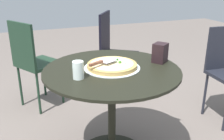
# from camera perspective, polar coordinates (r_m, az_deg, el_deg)

# --- Properties ---
(patio_table) EXTENTS (0.92, 0.92, 0.72)m
(patio_table) POSITION_cam_1_polar(r_m,az_deg,el_deg) (1.78, -0.04, -5.58)
(patio_table) COLOR black
(patio_table) RESTS_ON ground
(pizza_on_tray) EXTENTS (0.38, 0.38, 0.05)m
(pizza_on_tray) POSITION_cam_1_polar(r_m,az_deg,el_deg) (1.71, 0.01, 0.99)
(pizza_on_tray) COLOR silver
(pizza_on_tray) RESTS_ON patio_table
(pizza_server) EXTENTS (0.21, 0.13, 0.02)m
(pizza_server) POSITION_cam_1_polar(r_m,az_deg,el_deg) (1.66, -2.34, 1.81)
(pizza_server) COLOR silver
(pizza_server) RESTS_ON pizza_on_tray
(drinking_cup) EXTENTS (0.07, 0.07, 0.11)m
(drinking_cup) POSITION_cam_1_polar(r_m,az_deg,el_deg) (1.54, -7.58, 0.00)
(drinking_cup) COLOR white
(drinking_cup) RESTS_ON patio_table
(napkin_dispenser) EXTENTS (0.13, 0.13, 0.14)m
(napkin_dispenser) POSITION_cam_1_polar(r_m,az_deg,el_deg) (1.84, 10.69, 3.78)
(napkin_dispenser) COLOR black
(napkin_dispenser) RESTS_ON patio_table
(patio_chair_far) EXTENTS (0.53, 0.53, 0.92)m
(patio_chair_far) POSITION_cam_1_polar(r_m,az_deg,el_deg) (2.91, 0.28, 4.99)
(patio_chair_far) COLOR black
(patio_chair_far) RESTS_ON ground
(patio_chair_corner) EXTENTS (0.50, 0.50, 0.90)m
(patio_chair_corner) POSITION_cam_1_polar(r_m,az_deg,el_deg) (2.63, -17.36, 2.41)
(patio_chair_corner) COLOR #1A3222
(patio_chair_corner) RESTS_ON ground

